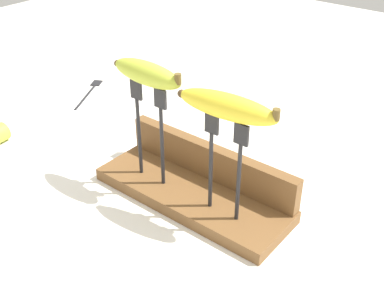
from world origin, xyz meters
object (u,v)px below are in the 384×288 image
(fork_stand_left, at_px, (150,125))
(fork_stand_right, at_px, (225,159))
(banana_raised_left, at_px, (147,73))
(banana_raised_right, at_px, (227,106))
(fork_fallen_near, at_px, (90,90))

(fork_stand_left, bearing_deg, fork_stand_right, 0.00)
(banana_raised_left, height_order, banana_raised_right, banana_raised_left)
(fork_stand_right, distance_m, banana_raised_left, 0.20)
(banana_raised_right, bearing_deg, banana_raised_left, 180.00)
(banana_raised_left, bearing_deg, fork_stand_left, -0.41)
(fork_stand_right, bearing_deg, banana_raised_right, -174.11)
(banana_raised_left, height_order, fork_fallen_near, banana_raised_left)
(banana_raised_left, bearing_deg, fork_stand_right, -0.00)
(fork_stand_right, bearing_deg, fork_stand_left, 180.00)
(fork_stand_left, height_order, fork_fallen_near, fork_stand_left)
(fork_stand_right, height_order, fork_fallen_near, fork_stand_right)
(fork_stand_right, height_order, banana_raised_left, banana_raised_left)
(banana_raised_left, xyz_separation_m, fork_fallen_near, (-0.45, 0.23, -0.24))
(fork_stand_left, distance_m, banana_raised_right, 0.19)
(fork_stand_left, xyz_separation_m, fork_stand_right, (0.17, 0.00, -0.01))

